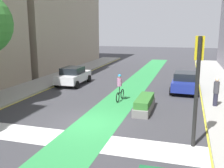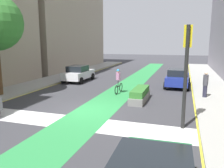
% 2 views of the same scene
% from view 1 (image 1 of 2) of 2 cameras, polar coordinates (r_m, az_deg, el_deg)
% --- Properties ---
extents(ground_plane, '(120.00, 120.00, 0.00)m').
position_cam_1_polar(ground_plane, '(13.71, -5.72, -8.70)').
color(ground_plane, '#38383D').
extents(bike_lane_paint, '(2.40, 60.00, 0.01)m').
position_cam_1_polar(bike_lane_paint, '(13.53, -3.61, -8.94)').
color(bike_lane_paint, '#2D8C47').
rests_on(bike_lane_paint, ground_plane).
extents(crosswalk_band, '(12.00, 1.80, 0.01)m').
position_cam_1_polar(crosswalk_band, '(12.02, -9.37, -11.86)').
color(crosswalk_band, silver).
rests_on(crosswalk_band, ground_plane).
extents(curb_stripe_right, '(0.16, 60.00, 0.01)m').
position_cam_1_polar(curb_stripe_right, '(12.85, 20.43, -10.86)').
color(curb_stripe_right, yellow).
rests_on(curb_stripe_right, ground_plane).
extents(traffic_signal_near_right, '(0.35, 0.52, 4.57)m').
position_cam_1_polar(traffic_signal_near_right, '(10.95, 18.34, 2.75)').
color(traffic_signal_near_right, black).
rests_on(traffic_signal_near_right, ground_plane).
extents(car_blue_right_far, '(2.13, 4.25, 1.57)m').
position_cam_1_polar(car_blue_right_far, '(21.01, 15.73, 0.48)').
color(car_blue_right_far, navy).
rests_on(car_blue_right_far, ground_plane).
extents(car_white_left_far, '(2.10, 4.24, 1.57)m').
position_cam_1_polar(car_white_left_far, '(23.14, -8.48, 1.83)').
color(car_white_left_far, silver).
rests_on(car_white_left_far, ground_plane).
extents(cyclist_in_lane, '(0.32, 1.73, 1.86)m').
position_cam_1_polar(cyclist_in_lane, '(17.69, 1.72, -0.62)').
color(cyclist_in_lane, black).
rests_on(cyclist_in_lane, ground_plane).
extents(pedestrian_sidewalk_right_a, '(0.34, 0.34, 1.76)m').
position_cam_1_polar(pedestrian_sidewalk_right_a, '(17.21, 21.89, -1.58)').
color(pedestrian_sidewalk_right_a, '#262638').
rests_on(pedestrian_sidewalk_right_a, sidewalk_right).
extents(median_planter, '(0.90, 3.10, 0.85)m').
position_cam_1_polar(median_planter, '(15.76, 7.12, -4.42)').
color(median_planter, slate).
rests_on(median_planter, ground_plane).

